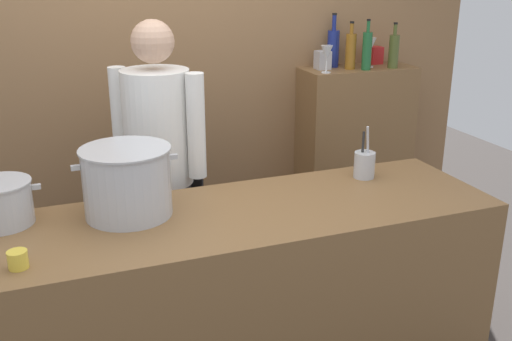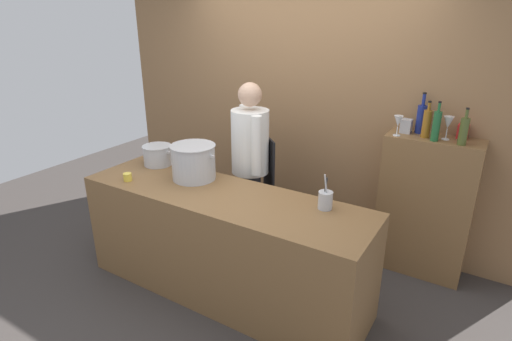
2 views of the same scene
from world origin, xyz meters
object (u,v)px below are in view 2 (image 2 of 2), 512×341
object	(u,v)px
chef	(251,159)
wine_bottle_green	(436,125)
wine_bottle_olive	(464,131)
wine_bottle_cobalt	(421,118)
wine_bottle_amber	(427,123)
wine_glass_tall	(448,123)
spice_tin_red	(463,132)
stockpot_small	(158,155)
spice_tin_silver	(406,126)
butter_jar	(128,177)
stockpot_large	(194,162)
wine_glass_short	(398,122)
utensil_crock	(325,200)

from	to	relation	value
chef	wine_bottle_green	world-z (taller)	chef
wine_bottle_olive	wine_bottle_cobalt	distance (m)	0.39
wine_bottle_olive	wine_bottle_amber	world-z (taller)	wine_bottle_amber
wine_glass_tall	spice_tin_red	xyz separation A→B (m)	(0.11, 0.10, -0.08)
chef	stockpot_small	size ratio (longest dim) A/B	5.09
chef	spice_tin_silver	xyz separation A→B (m)	(1.20, 0.57, 0.35)
stockpot_small	spice_tin_silver	size ratio (longest dim) A/B	2.78
wine_bottle_green	wine_bottle_cobalt	world-z (taller)	wine_bottle_cobalt
butter_jar	wine_bottle_green	size ratio (longest dim) A/B	0.22
stockpot_large	wine_bottle_amber	bearing A→B (deg)	32.44
wine_glass_tall	spice_tin_silver	xyz separation A→B (m)	(-0.32, 0.04, -0.08)
wine_bottle_cobalt	wine_glass_tall	bearing A→B (deg)	-21.84
stockpot_small	wine_glass_short	bearing A→B (deg)	24.46
stockpot_small	butter_jar	size ratio (longest dim) A/B	4.61
chef	wine_glass_tall	xyz separation A→B (m)	(1.53, 0.54, 0.43)
stockpot_small	wine_bottle_amber	xyz separation A→B (m)	(2.12, 0.94, 0.38)
spice_tin_red	spice_tin_silver	bearing A→B (deg)	-171.12
wine_bottle_olive	wine_bottle_green	world-z (taller)	wine_bottle_green
stockpot_small	wine_glass_short	world-z (taller)	wine_glass_short
stockpot_large	spice_tin_silver	bearing A→B (deg)	36.88
stockpot_large	spice_tin_silver	distance (m)	1.83
stockpot_large	spice_tin_red	size ratio (longest dim) A/B	3.77
stockpot_large	spice_tin_red	xyz separation A→B (m)	(1.88, 1.15, 0.27)
wine_bottle_olive	wine_bottle_green	distance (m)	0.20
chef	utensil_crock	distance (m)	1.04
wine_bottle_olive	wine_glass_tall	xyz separation A→B (m)	(-0.13, 0.09, 0.02)
chef	wine_glass_tall	world-z (taller)	chef
wine_glass_short	spice_tin_silver	size ratio (longest dim) A/B	1.45
stockpot_large	wine_bottle_olive	distance (m)	2.15
stockpot_small	wine_bottle_cobalt	xyz separation A→B (m)	(2.05, 1.05, 0.39)
utensil_crock	spice_tin_red	xyz separation A→B (m)	(0.71, 1.10, 0.35)
wine_bottle_amber	stockpot_small	bearing A→B (deg)	-156.06
stockpot_small	spice_tin_silver	world-z (taller)	spice_tin_silver
wine_glass_short	wine_bottle_amber	bearing A→B (deg)	19.01
chef	utensil_crock	world-z (taller)	chef
stockpot_small	spice_tin_red	bearing A→B (deg)	24.13
wine_glass_tall	spice_tin_red	bearing A→B (deg)	43.61
utensil_crock	wine_bottle_green	bearing A→B (deg)	59.96
wine_glass_tall	spice_tin_red	size ratio (longest dim) A/B	1.65
wine_bottle_amber	wine_glass_tall	xyz separation A→B (m)	(0.16, 0.02, 0.02)
utensil_crock	wine_bottle_olive	xyz separation A→B (m)	(0.73, 0.92, 0.40)
utensil_crock	stockpot_small	bearing A→B (deg)	178.73
stockpot_large	stockpot_small	bearing A→B (deg)	170.24
spice_tin_red	wine_glass_tall	bearing A→B (deg)	-136.39
wine_bottle_amber	wine_glass_tall	bearing A→B (deg)	8.75
wine_bottle_cobalt	spice_tin_silver	world-z (taller)	wine_bottle_cobalt
stockpot_small	wine_bottle_cobalt	distance (m)	2.34
stockpot_small	wine_bottle_green	world-z (taller)	wine_bottle_green
wine_glass_short	wine_glass_tall	bearing A→B (deg)	14.74
stockpot_large	wine_bottle_cobalt	size ratio (longest dim) A/B	1.26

